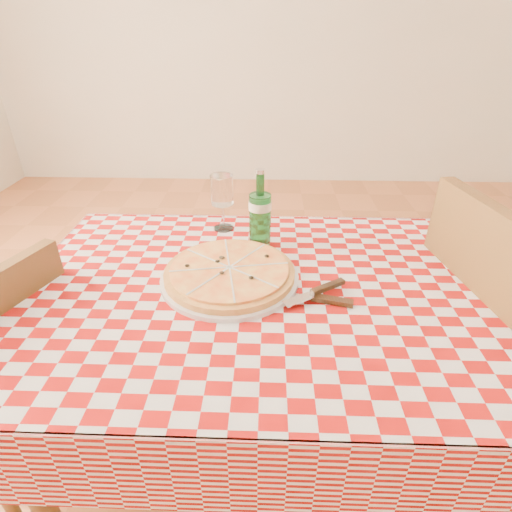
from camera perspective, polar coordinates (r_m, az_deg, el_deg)
The scene contains 8 objects.
dining_table at distance 1.12m, azimuth 0.93°, elevation -8.63°, with size 1.20×0.80×0.75m.
tablecloth at distance 1.06m, azimuth 0.97°, elevation -4.64°, with size 1.30×0.90×0.01m, color #960B09.
chair_near at distance 1.38m, azimuth 30.26°, elevation -9.89°, with size 0.51×0.51×0.98m.
chair_far at distance 1.38m, azimuth -32.25°, elevation -14.56°, with size 0.49×0.49×0.86m.
pizza_plate at distance 1.08m, azimuth -3.79°, elevation -2.26°, with size 0.37×0.37×0.05m, color #D08C45, non-canonical shape.
water_bottle at distance 1.20m, azimuth 0.58°, elevation 6.70°, with size 0.07×0.07×0.25m, color #196625, non-canonical shape.
wine_glass at distance 1.33m, azimuth -4.82°, elevation 7.57°, with size 0.07×0.07×0.19m, color silver, non-canonical shape.
cutlery at distance 1.02m, azimuth 7.95°, elevation -5.51°, with size 0.26×0.22×0.03m, color silver, non-canonical shape.
Camera 1 is at (0.01, -0.87, 1.36)m, focal length 28.00 mm.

